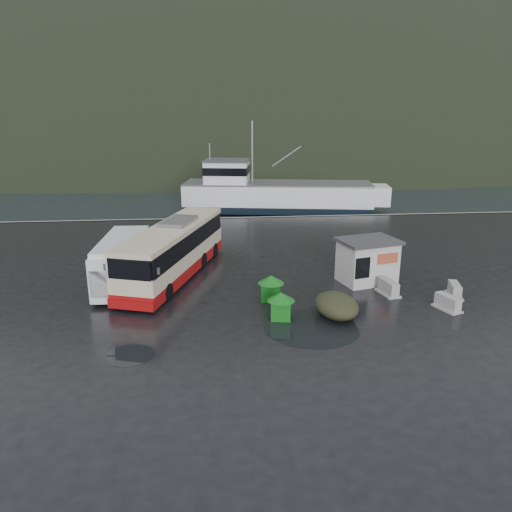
{
  "coord_description": "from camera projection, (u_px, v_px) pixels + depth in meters",
  "views": [
    {
      "loc": [
        -2.24,
        -24.81,
        9.95
      ],
      "look_at": [
        0.27,
        2.22,
        1.7
      ],
      "focal_mm": 35.0,
      "sensor_mm": 36.0,
      "label": 1
    }
  ],
  "objects": [
    {
      "name": "coach_bus",
      "position": [
        175.0,
        276.0,
        30.26
      ],
      "size": [
        6.46,
        12.08,
        3.32
      ],
      "primitive_type": null,
      "rotation": [
        0.0,
        0.0,
        -0.32
      ],
      "color": "beige",
      "rests_on": "ground"
    },
    {
      "name": "quay_edge",
      "position": [
        235.0,
        218.0,
        45.78
      ],
      "size": [
        160.0,
        0.6,
        1.5
      ],
      "primitive_type": "cube",
      "color": "#999993",
      "rests_on": "ground"
    },
    {
      "name": "waste_bin_right",
      "position": [
        271.0,
        300.0,
        26.5
      ],
      "size": [
        1.18,
        1.18,
        1.39
      ],
      "primitive_type": null,
      "rotation": [
        0.0,
        0.0,
        -0.21
      ],
      "color": "#126716",
      "rests_on": "ground"
    },
    {
      "name": "fishing_trawler",
      "position": [
        277.0,
        199.0,
        54.99
      ],
      "size": [
        24.59,
        9.1,
        9.62
      ],
      "primitive_type": null,
      "rotation": [
        0.0,
        0.0,
        -0.16
      ],
      "color": "silver",
      "rests_on": "ground"
    },
    {
      "name": "waste_bin_left",
      "position": [
        281.0,
        318.0,
        24.22
      ],
      "size": [
        1.1,
        1.1,
        1.35
      ],
      "primitive_type": null,
      "rotation": [
        0.0,
        0.0,
        -0.15
      ],
      "color": "#126716",
      "rests_on": "ground"
    },
    {
      "name": "puddles",
      "position": [
        284.0,
        331.0,
        22.82
      ],
      "size": [
        11.28,
        5.22,
        0.01
      ],
      "color": "black",
      "rests_on": "ground"
    },
    {
      "name": "ground",
      "position": [
        255.0,
        298.0,
        26.72
      ],
      "size": [
        160.0,
        160.0,
        0.0
      ],
      "primitive_type": "plane",
      "color": "black",
      "rests_on": "ground"
    },
    {
      "name": "jersey_barrier_b",
      "position": [
        454.0,
        296.0,
        27.03
      ],
      "size": [
        1.05,
        1.58,
        0.73
      ],
      "primitive_type": null,
      "rotation": [
        0.0,
        0.0,
        -0.24
      ],
      "color": "#999993",
      "rests_on": "ground"
    },
    {
      "name": "headland",
      "position": [
        231.0,
        124.0,
        265.78
      ],
      "size": [
        780.0,
        540.0,
        570.0
      ],
      "primitive_type": "ellipsoid",
      "color": "black",
      "rests_on": "ground"
    },
    {
      "name": "dome_tent",
      "position": [
        336.0,
        316.0,
        24.5
      ],
      "size": [
        2.35,
        3.06,
        1.11
      ],
      "primitive_type": null,
      "rotation": [
        0.0,
        0.0,
        0.12
      ],
      "color": "#2C2E1C",
      "rests_on": "ground"
    },
    {
      "name": "white_van",
      "position": [
        125.0,
        286.0,
        28.61
      ],
      "size": [
        2.59,
        6.85,
        2.83
      ],
      "primitive_type": null,
      "rotation": [
        0.0,
        0.0,
        -0.04
      ],
      "color": "silver",
      "rests_on": "ground"
    },
    {
      "name": "jersey_barrier_a",
      "position": [
        388.0,
        294.0,
        27.33
      ],
      "size": [
        1.09,
        1.69,
        0.78
      ],
      "primitive_type": null,
      "rotation": [
        0.0,
        0.0,
        0.21
      ],
      "color": "#999993",
      "rests_on": "ground"
    },
    {
      "name": "ticket_kiosk",
      "position": [
        366.0,
        282.0,
        29.26
      ],
      "size": [
        3.8,
        3.23,
        2.56
      ],
      "primitive_type": null,
      "rotation": [
        0.0,
        0.0,
        0.25
      ],
      "color": "beige",
      "rests_on": "ground"
    },
    {
      "name": "jersey_barrier_c",
      "position": [
        447.0,
        309.0,
        25.3
      ],
      "size": [
        1.2,
        1.65,
        0.74
      ],
      "primitive_type": null,
      "rotation": [
        0.0,
        0.0,
        0.34
      ],
      "color": "#999993",
      "rests_on": "ground"
    },
    {
      "name": "harbor_water",
      "position": [
        217.0,
        144.0,
        131.52
      ],
      "size": [
        300.0,
        180.0,
        0.02
      ],
      "primitive_type": "cube",
      "color": "black",
      "rests_on": "ground"
    }
  ]
}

